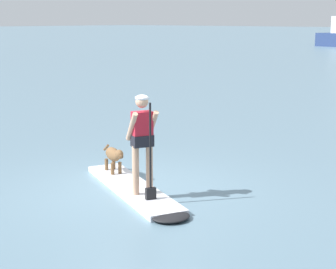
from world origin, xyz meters
TOP-DOWN VIEW (x-y plane):
  - ground_plane at (0.00, 0.00)m, footprint 400.00×400.00m
  - paddleboard at (0.21, -0.09)m, footprint 3.50×2.03m
  - person_paddler at (0.47, -0.21)m, footprint 0.68×0.60m
  - dog at (-0.91, 0.40)m, footprint 1.00×0.50m

SIDE VIEW (x-z plane):
  - ground_plane at x=0.00m, z-range 0.00..0.00m
  - paddleboard at x=0.21m, z-range 0.00..0.10m
  - dog at x=-0.91m, z-range 0.19..0.71m
  - person_paddler at x=0.47m, z-range 0.24..1.98m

